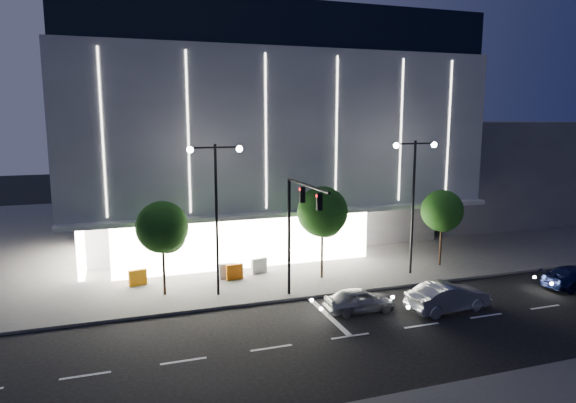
# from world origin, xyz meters

# --- Properties ---
(ground) EXTENTS (160.00, 160.00, 0.00)m
(ground) POSITION_xyz_m (0.00, 0.00, 0.00)
(ground) COLOR black
(ground) RESTS_ON ground
(sidewalk_museum) EXTENTS (70.00, 40.00, 0.15)m
(sidewalk_museum) POSITION_xyz_m (5.00, 24.00, 0.07)
(sidewalk_museum) COLOR #474747
(sidewalk_museum) RESTS_ON ground
(museum) EXTENTS (30.00, 25.80, 18.00)m
(museum) POSITION_xyz_m (2.98, 22.31, 9.27)
(museum) COLOR #4C4C51
(museum) RESTS_ON ground
(annex_building) EXTENTS (16.00, 20.00, 10.00)m
(annex_building) POSITION_xyz_m (26.00, 24.00, 5.00)
(annex_building) COLOR #4C4C51
(annex_building) RESTS_ON ground
(traffic_mast) EXTENTS (0.33, 5.89, 7.07)m
(traffic_mast) POSITION_xyz_m (1.00, 3.34, 5.03)
(traffic_mast) COLOR black
(traffic_mast) RESTS_ON ground
(street_lamp_west) EXTENTS (3.16, 0.36, 9.00)m
(street_lamp_west) POSITION_xyz_m (-3.00, 6.00, 5.96)
(street_lamp_west) COLOR black
(street_lamp_west) RESTS_ON ground
(street_lamp_east) EXTENTS (3.16, 0.36, 9.00)m
(street_lamp_east) POSITION_xyz_m (10.00, 6.00, 5.96)
(street_lamp_east) COLOR black
(street_lamp_east) RESTS_ON ground
(tree_left) EXTENTS (3.02, 3.02, 5.72)m
(tree_left) POSITION_xyz_m (-5.97, 7.02, 4.03)
(tree_left) COLOR black
(tree_left) RESTS_ON ground
(tree_mid) EXTENTS (3.25, 3.25, 6.15)m
(tree_mid) POSITION_xyz_m (4.03, 7.02, 4.33)
(tree_mid) COLOR black
(tree_mid) RESTS_ON ground
(tree_right) EXTENTS (2.91, 2.91, 5.51)m
(tree_right) POSITION_xyz_m (13.03, 7.02, 3.88)
(tree_right) COLOR black
(tree_right) RESTS_ON ground
(car_lead) EXTENTS (3.93, 1.70, 1.32)m
(car_lead) POSITION_xyz_m (3.85, 1.24, 0.66)
(car_lead) COLOR #919398
(car_lead) RESTS_ON ground
(car_second) EXTENTS (4.85, 2.03, 1.56)m
(car_second) POSITION_xyz_m (8.50, -0.18, 0.78)
(car_second) COLOR #B2B5BA
(car_second) RESTS_ON ground
(car_third) EXTENTS (4.68, 2.22, 1.32)m
(car_third) POSITION_xyz_m (18.36, 0.59, 0.66)
(car_third) COLOR #141C4C
(car_third) RESTS_ON ground
(barrier_a) EXTENTS (1.13, 0.46, 1.00)m
(barrier_a) POSITION_xyz_m (-7.42, 9.23, 0.65)
(barrier_a) COLOR orange
(barrier_a) RESTS_ON sidewalk_museum
(barrier_b) EXTENTS (1.12, 0.38, 1.00)m
(barrier_b) POSITION_xyz_m (-1.83, 8.78, 0.65)
(barrier_b) COLOR silver
(barrier_b) RESTS_ON sidewalk_museum
(barrier_c) EXTENTS (1.12, 0.37, 1.00)m
(barrier_c) POSITION_xyz_m (-1.46, 8.45, 0.65)
(barrier_c) COLOR #D65F0B
(barrier_c) RESTS_ON sidewalk_museum
(barrier_d) EXTENTS (1.13, 0.50, 1.00)m
(barrier_d) POSITION_xyz_m (0.40, 9.29, 0.65)
(barrier_d) COLOR silver
(barrier_d) RESTS_ON sidewalk_museum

